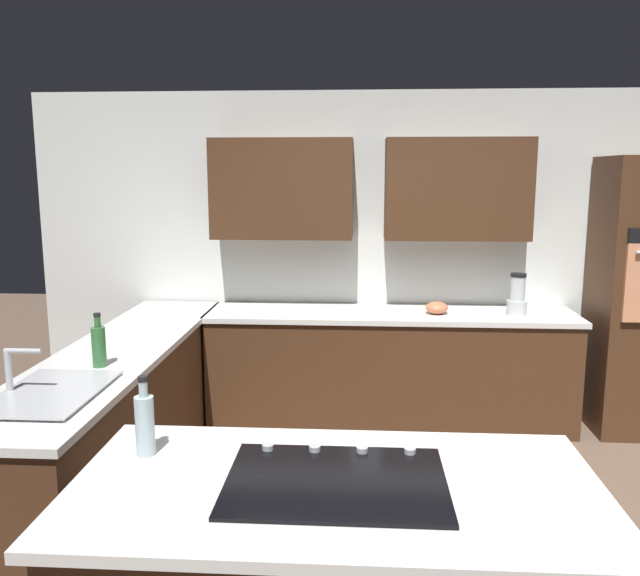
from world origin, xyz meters
The scene contains 13 objects.
ground_plane centered at (0.00, 0.00, 0.00)m, with size 14.00×14.00×0.00m, color brown.
wall_back centered at (0.07, -2.04, 1.44)m, with size 6.00×0.44×2.60m.
lower_cabinets_back centered at (0.10, -1.72, 0.43)m, with size 2.80×0.60×0.86m, color #472B19.
countertop_back centered at (0.10, -1.72, 0.88)m, with size 2.84×0.64×0.04m, color silver.
lower_cabinets_side centered at (1.82, -0.55, 0.43)m, with size 0.60×2.90×0.86m, color #472B19.
countertop_side centered at (1.82, -0.55, 0.88)m, with size 0.64×2.94×0.04m, color silver.
island_top centered at (0.41, 1.13, 0.88)m, with size 1.84×0.95×0.04m, color silver.
sink_unit centered at (1.83, 0.31, 0.92)m, with size 0.46×0.70×0.23m.
cooktop centered at (0.41, 1.12, 0.91)m, with size 0.76×0.56×0.03m.
blender centered at (-0.85, -1.67, 1.04)m, with size 0.15×0.15×0.32m.
mixing_bowl centered at (-0.25, -1.67, 0.95)m, with size 0.17×0.17×0.09m, color #CC724C.
dish_soap_bottle centered at (1.77, -0.17, 1.02)m, with size 0.08×0.08×0.30m.
oil_bottle centered at (1.14, 0.94, 1.03)m, with size 0.07×0.07×0.31m.
Camera 1 is at (0.33, 3.22, 1.95)m, focal length 36.51 mm.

